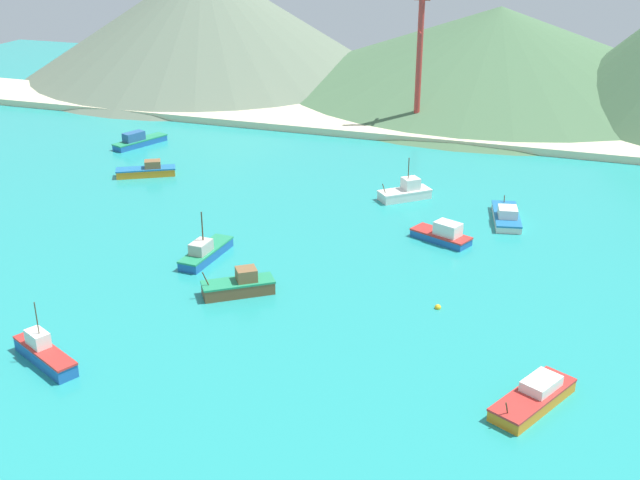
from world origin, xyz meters
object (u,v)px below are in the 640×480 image
(fishing_boat_5, at_px, (147,171))
(radio_tower, at_px, (420,51))
(fishing_boat_14, at_px, (406,192))
(fishing_boat_4, at_px, (506,216))
(fishing_boat_11, at_px, (139,141))
(fishing_boat_1, at_px, (44,353))
(fishing_boat_2, at_px, (534,397))
(fishing_boat_7, at_px, (239,285))
(buoy_2, at_px, (438,307))
(fishing_boat_8, at_px, (205,252))
(fishing_boat_6, at_px, (443,234))

(fishing_boat_5, relative_size, radio_tower, 0.32)
(fishing_boat_5, relative_size, fishing_boat_14, 1.22)
(fishing_boat_4, relative_size, fishing_boat_11, 0.97)
(fishing_boat_1, bearing_deg, fishing_boat_2, 10.19)
(fishing_boat_4, xyz_separation_m, fishing_boat_7, (-23.45, -29.21, 0.23))
(fishing_boat_4, bearing_deg, radio_tower, 117.80)
(fishing_boat_7, bearing_deg, fishing_boat_2, -18.63)
(fishing_boat_14, xyz_separation_m, buoy_2, (10.26, -29.56, -0.86))
(fishing_boat_2, xyz_separation_m, fishing_boat_14, (-20.69, 43.21, 0.21))
(fishing_boat_7, bearing_deg, fishing_boat_14, 73.76)
(fishing_boat_11, height_order, radio_tower, radio_tower)
(fishing_boat_14, bearing_deg, fishing_boat_8, -122.47)
(fishing_boat_4, relative_size, fishing_boat_8, 1.09)
(fishing_boat_2, xyz_separation_m, fishing_boat_8, (-37.48, 16.82, 0.08))
(fishing_boat_11, bearing_deg, buoy_2, -34.75)
(fishing_boat_6, height_order, fishing_boat_11, fishing_boat_6)
(fishing_boat_11, bearing_deg, fishing_boat_1, -66.10)
(fishing_boat_5, height_order, fishing_boat_6, fishing_boat_6)
(fishing_boat_14, height_order, buoy_2, fishing_boat_14)
(fishing_boat_8, height_order, fishing_boat_11, fishing_boat_8)
(fishing_boat_2, xyz_separation_m, buoy_2, (-10.43, 13.65, -0.65))
(fishing_boat_5, bearing_deg, fishing_boat_2, -34.55)
(fishing_boat_4, distance_m, buoy_2, 26.02)
(fishing_boat_5, distance_m, fishing_boat_11, 16.04)
(buoy_2, distance_m, radio_tower, 67.46)
(fishing_boat_11, bearing_deg, fishing_boat_8, -50.33)
(fishing_boat_8, height_order, radio_tower, radio_tower)
(fishing_boat_4, relative_size, fishing_boat_7, 1.28)
(fishing_boat_2, xyz_separation_m, fishing_boat_5, (-58.73, 40.43, 0.02))
(fishing_boat_4, xyz_separation_m, buoy_2, (-3.58, -25.77, -0.61))
(fishing_boat_5, relative_size, buoy_2, 13.52)
(fishing_boat_5, xyz_separation_m, buoy_2, (48.30, -26.78, -0.67))
(fishing_boat_14, bearing_deg, fishing_boat_1, -111.84)
(fishing_boat_5, bearing_deg, fishing_boat_1, -69.60)
(radio_tower, bearing_deg, fishing_boat_4, -62.20)
(fishing_boat_4, relative_size, buoy_2, 15.01)
(fishing_boat_6, height_order, fishing_boat_7, fishing_boat_7)
(fishing_boat_11, distance_m, fishing_boat_14, 48.38)
(fishing_boat_4, bearing_deg, fishing_boat_5, 178.88)
(fishing_boat_1, height_order, buoy_2, fishing_boat_1)
(fishing_boat_5, height_order, buoy_2, fishing_boat_5)
(fishing_boat_8, xyz_separation_m, radio_tower, (10.50, 60.78, 12.96))
(fishing_boat_6, xyz_separation_m, fishing_boat_11, (-54.78, 23.14, -0.06))
(fishing_boat_14, bearing_deg, fishing_boat_2, -64.42)
(fishing_boat_5, distance_m, fishing_boat_8, 31.77)
(fishing_boat_1, xyz_separation_m, buoy_2, (30.53, 21.01, -0.83))
(fishing_boat_7, xyz_separation_m, fishing_boat_11, (-37.65, 43.35, -0.09))
(fishing_boat_7, bearing_deg, fishing_boat_11, 130.97)
(fishing_boat_8, bearing_deg, fishing_boat_14, 57.53)
(fishing_boat_11, relative_size, radio_tower, 0.36)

